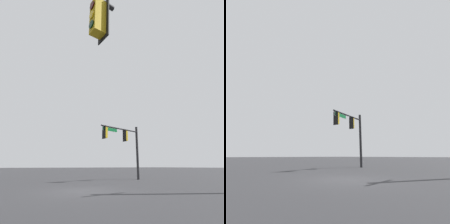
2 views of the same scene
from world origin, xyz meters
TOP-DOWN VIEW (x-y plane):
  - ground_plane at (0.00, 0.00)m, footprint 400.00×400.00m
  - signal_pole_near at (-7.02, -5.49)m, footprint 5.44×1.48m

SIDE VIEW (x-z plane):
  - ground_plane at x=0.00m, z-range 0.00..0.00m
  - signal_pole_near at x=-7.02m, z-range 1.01..6.95m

